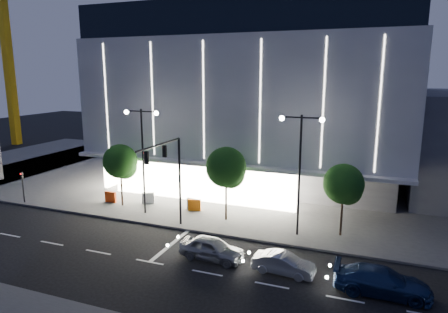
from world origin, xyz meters
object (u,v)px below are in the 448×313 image
traffic_mast (170,168)px  street_lamp_east (300,158)px  tower_crane (9,18)px  barrier_a (111,197)px  car_second (284,264)px  car_third (382,281)px  barrier_d (192,204)px  tree_right (344,186)px  barrier_b (148,198)px  tree_mid (226,169)px  street_lamp_west (142,146)px  ped_signal_far (23,184)px  car_lead (212,248)px  tree_left (121,163)px  barrier_c (194,205)px

traffic_mast → street_lamp_east: 9.43m
tower_crane → barrier_a: tower_crane is taller
car_second → car_third: (5.50, -0.32, 0.12)m
street_lamp_east → barrier_d: (-9.59, 2.20, -5.31)m
street_lamp_east → tree_right: size_ratio=1.63×
barrier_b → tree_mid: bearing=-33.2°
street_lamp_west → ped_signal_far: street_lamp_west is taller
tower_crane → barrier_a: 44.01m
car_second → tree_right: bearing=-17.5°
tower_crane → car_third: 66.36m
ped_signal_far → car_lead: ped_signal_far is taller
tree_left → car_second: (16.27, -6.91, -3.42)m
street_lamp_east → tree_right: 3.81m
ped_signal_far → tree_mid: 19.35m
traffic_mast → barrier_d: (-0.59, 4.86, -4.38)m
street_lamp_west → barrier_a: bearing=163.5°
ped_signal_far → car_second: size_ratio=0.80×
tower_crane → tree_right: bearing=-21.3°
street_lamp_east → barrier_b: (-14.10, 2.29, -5.31)m
barrier_c → traffic_mast: bearing=-100.5°
barrier_a → barrier_b: bearing=16.1°
tower_crane → tree_left: bearing=-31.0°
car_lead → street_lamp_west: bearing=60.3°
barrier_b → car_second: bearing=-53.9°
tree_right → car_second: size_ratio=1.47×
tree_left → car_second: size_ratio=1.53×
car_second → barrier_d: bearing=54.8°
tree_right → barrier_c: 12.79m
ped_signal_far → tree_mid: (19.03, 2.52, 2.45)m
tree_right → barrier_d: (-12.61, 1.18, -3.23)m
tower_crane → car_second: 61.62m
ped_signal_far → barrier_a: size_ratio=2.73×
barrier_a → tree_right: bearing=-0.3°
car_third → barrier_b: size_ratio=4.65×
street_lamp_west → barrier_c: 6.77m
traffic_mast → barrier_d: bearing=96.9°
street_lamp_west → tree_mid: street_lamp_west is taller
tree_mid → barrier_c: 5.07m
car_lead → car_second: 4.76m
street_lamp_east → ped_signal_far: 25.37m
traffic_mast → barrier_a: bearing=154.9°
tower_crane → car_second: size_ratio=8.53×
street_lamp_east → barrier_a: street_lamp_east is taller
tree_right → car_lead: size_ratio=1.27×
tree_left → tree_mid: bearing=0.0°
tower_crane → tree_left: tower_crane is taller
ped_signal_far → barrier_c: ped_signal_far is taller
car_third → barrier_a: car_third is taller
barrier_a → barrier_d: same height
street_lamp_east → tree_mid: bearing=170.3°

